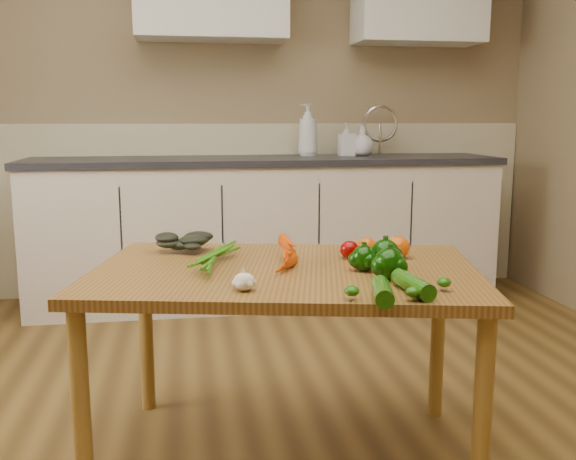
% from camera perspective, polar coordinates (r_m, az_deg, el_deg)
% --- Properties ---
extents(room, '(4.04, 5.04, 2.64)m').
position_cam_1_polar(room, '(1.90, -0.52, 13.18)').
color(room, brown).
rests_on(room, ground).
extents(counter_run, '(2.84, 0.64, 1.14)m').
position_cam_1_polar(counter_run, '(3.98, -1.90, 0.11)').
color(counter_run, beige).
rests_on(counter_run, ground).
extents(table, '(1.37, 1.03, 0.66)m').
position_cam_1_polar(table, '(2.10, -0.25, -5.35)').
color(table, brown).
rests_on(table, ground).
extents(soap_bottle_a, '(0.17, 0.17, 0.32)m').
position_cam_1_polar(soap_bottle_a, '(4.07, 1.78, 8.88)').
color(soap_bottle_a, silver).
rests_on(soap_bottle_a, counter_run).
extents(soap_bottle_b, '(0.10, 0.10, 0.21)m').
position_cam_1_polar(soap_bottle_b, '(4.08, 5.24, 8.02)').
color(soap_bottle_b, silver).
rests_on(soap_bottle_b, counter_run).
extents(soap_bottle_c, '(0.17, 0.17, 0.18)m').
position_cam_1_polar(soap_bottle_c, '(4.10, 6.62, 7.86)').
color(soap_bottle_c, silver).
rests_on(soap_bottle_c, counter_run).
extents(carrot_bunch, '(0.26, 0.22, 0.06)m').
position_cam_1_polar(carrot_bunch, '(2.12, -2.23, -2.30)').
color(carrot_bunch, '#D14204').
rests_on(carrot_bunch, table).
extents(leafy_greens, '(0.18, 0.16, 0.09)m').
position_cam_1_polar(leafy_greens, '(2.35, -9.36, -0.85)').
color(leafy_greens, black).
rests_on(leafy_greens, table).
extents(garlic_bulb, '(0.06, 0.06, 0.05)m').
position_cam_1_polar(garlic_bulb, '(1.81, -3.94, -4.61)').
color(garlic_bulb, white).
rests_on(garlic_bulb, table).
extents(pepper_a, '(0.08, 0.08, 0.08)m').
position_cam_1_polar(pepper_a, '(2.05, 6.76, -2.52)').
color(pepper_a, '#093102').
rests_on(pepper_a, table).
extents(pepper_b, '(0.10, 0.10, 0.10)m').
position_cam_1_polar(pepper_b, '(2.08, 8.63, -2.16)').
color(pepper_b, '#093102').
rests_on(pepper_b, table).
extents(pepper_c, '(0.10, 0.10, 0.10)m').
position_cam_1_polar(pepper_c, '(1.95, 8.98, -3.00)').
color(pepper_c, '#093102').
rests_on(pepper_c, table).
extents(tomato_a, '(0.07, 0.07, 0.06)m').
position_cam_1_polar(tomato_a, '(2.22, 5.49, -1.74)').
color(tomato_a, '#830402').
rests_on(tomato_a, table).
extents(tomato_b, '(0.07, 0.07, 0.06)m').
position_cam_1_polar(tomato_b, '(2.28, 6.99, -1.47)').
color(tomato_b, '#DD4E05').
rests_on(tomato_b, table).
extents(tomato_c, '(0.08, 0.08, 0.08)m').
position_cam_1_polar(tomato_c, '(2.25, 9.76, -1.53)').
color(tomato_c, '#DD4E05').
rests_on(tomato_c, table).
extents(zucchini_a, '(0.07, 0.19, 0.05)m').
position_cam_1_polar(zucchini_a, '(1.81, 11.04, -4.78)').
color(zucchini_a, '#174807').
rests_on(zucchini_a, table).
extents(zucchini_b, '(0.08, 0.17, 0.05)m').
position_cam_1_polar(zucchini_b, '(1.73, 8.39, -5.43)').
color(zucchini_b, '#174807').
rests_on(zucchini_b, table).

